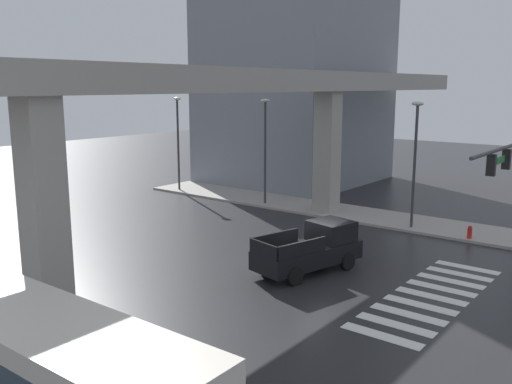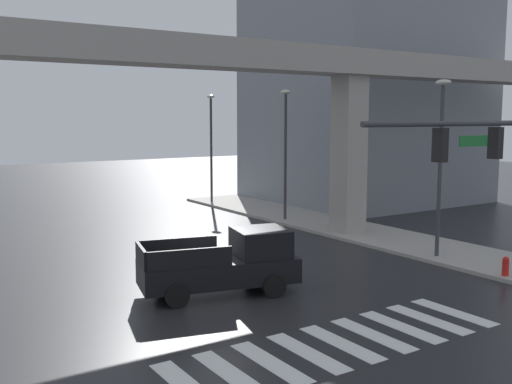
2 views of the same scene
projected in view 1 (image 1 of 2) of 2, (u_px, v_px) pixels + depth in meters
name	position (u px, v px, depth m)	size (l,w,h in m)	color
ground_plane	(308.00, 267.00, 25.02)	(120.00, 120.00, 0.00)	#232326
crosswalk_stripes	(431.00, 296.00, 21.55)	(9.35, 2.80, 0.01)	silver
elevated_overpass	(224.00, 96.00, 26.58)	(55.85, 1.95, 8.96)	#9E9991
sidewalk_east	(372.00, 217.00, 34.32)	(4.00, 36.00, 0.15)	#9E9991
pickup_truck	(313.00, 249.00, 24.44)	(5.40, 3.05, 2.08)	black
city_bus	(32.00, 361.00, 12.99)	(2.91, 10.83, 2.99)	beige
traffic_signal_mast	(512.00, 168.00, 23.94)	(8.69, 0.32, 6.20)	#38383D
street_lamp_near_corner	(415.00, 150.00, 30.72)	(0.44, 0.70, 7.24)	#38383D
street_lamp_mid_block	(265.00, 139.00, 37.08)	(0.44, 0.70, 7.24)	#38383D
street_lamp_far_north	(178.00, 133.00, 42.15)	(0.44, 0.70, 7.24)	#38383D
fire_hydrant	(470.00, 233.00, 29.15)	(0.24, 0.24, 0.85)	red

